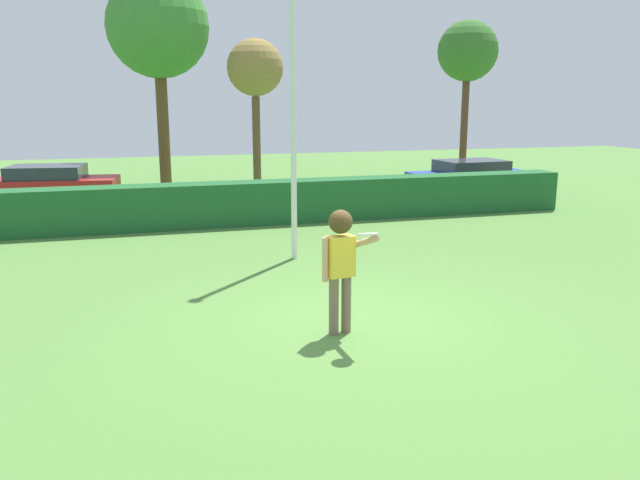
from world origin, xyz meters
TOP-DOWN VIEW (x-y plane):
  - ground_plane at (0.00, 0.00)m, footprint 60.00×60.00m
  - person at (-0.37, -0.35)m, footprint 0.65×0.71m
  - frisbee at (-0.15, -0.82)m, footprint 0.27×0.27m
  - lamppost at (0.08, 4.09)m, footprint 0.24×0.24m
  - hedge_row at (0.00, 8.12)m, footprint 18.27×0.90m
  - parked_car_red at (-5.67, 12.98)m, footprint 4.39×2.25m
  - parked_car_blue at (8.02, 10.84)m, footprint 4.29×1.99m
  - oak_tree at (10.94, 16.70)m, footprint 2.56×2.56m
  - bare_elm_tree at (1.32, 14.53)m, footprint 2.01×2.01m
  - willow_tree at (-1.89, 16.15)m, footprint 3.68×3.68m

SIDE VIEW (x-z plane):
  - ground_plane at x=0.00m, z-range 0.00..0.00m
  - hedge_row at x=0.00m, z-range 0.00..1.13m
  - parked_car_red at x=-5.67m, z-range 0.06..1.31m
  - parked_car_blue at x=8.02m, z-range 0.06..1.31m
  - person at x=-0.37m, z-range 0.24..2.03m
  - frisbee at x=-0.15m, z-range 1.50..1.56m
  - lamppost at x=0.08m, z-range 0.32..6.96m
  - bare_elm_tree at x=1.32m, z-range 1.60..6.99m
  - oak_tree at x=10.94m, z-range 1.93..8.51m
  - willow_tree at x=-1.89m, z-range 1.94..9.63m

